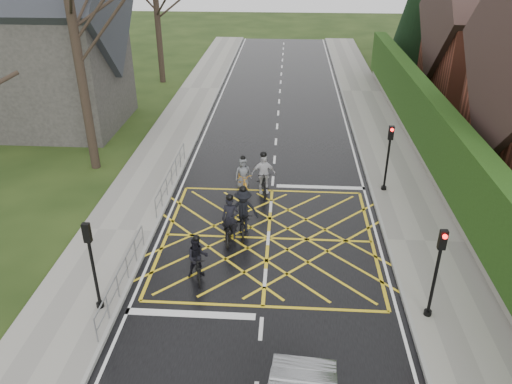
# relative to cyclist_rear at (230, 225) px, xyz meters

# --- Properties ---
(ground) EXTENTS (120.00, 120.00, 0.00)m
(ground) POSITION_rel_cyclist_rear_xyz_m (1.46, 0.16, -0.64)
(ground) COLOR black
(ground) RESTS_ON ground
(road) EXTENTS (9.00, 80.00, 0.01)m
(road) POSITION_rel_cyclist_rear_xyz_m (1.46, 0.16, -0.63)
(road) COLOR black
(road) RESTS_ON ground
(sidewalk_right) EXTENTS (3.00, 80.00, 0.15)m
(sidewalk_right) POSITION_rel_cyclist_rear_xyz_m (7.46, 0.16, -0.56)
(sidewalk_right) COLOR gray
(sidewalk_right) RESTS_ON ground
(sidewalk_left) EXTENTS (3.00, 80.00, 0.15)m
(sidewalk_left) POSITION_rel_cyclist_rear_xyz_m (-4.54, 0.16, -0.56)
(sidewalk_left) COLOR gray
(sidewalk_left) RESTS_ON ground
(stone_wall) EXTENTS (0.50, 38.00, 0.70)m
(stone_wall) POSITION_rel_cyclist_rear_xyz_m (9.21, 6.16, -0.29)
(stone_wall) COLOR slate
(stone_wall) RESTS_ON ground
(hedge) EXTENTS (0.90, 38.00, 2.80)m
(hedge) POSITION_rel_cyclist_rear_xyz_m (9.21, 6.16, 1.46)
(hedge) COLOR #1A360E
(hedge) RESTS_ON stone_wall
(house_far) EXTENTS (9.80, 8.80, 10.30)m
(house_far) POSITION_rel_cyclist_rear_xyz_m (16.22, 18.16, 3.72)
(house_far) COLOR brown
(house_far) RESTS_ON ground
(conifer) EXTENTS (4.60, 4.60, 10.00)m
(conifer) POSITION_rel_cyclist_rear_xyz_m (12.21, 26.16, 4.36)
(conifer) COLOR black
(conifer) RESTS_ON ground
(church) EXTENTS (8.80, 7.80, 11.00)m
(church) POSITION_rel_cyclist_rear_xyz_m (-12.07, 12.16, 4.29)
(church) COLOR #2D2B28
(church) RESTS_ON ground
(tree_near) EXTENTS (9.24, 9.24, 11.44)m
(tree_near) POSITION_rel_cyclist_rear_xyz_m (-7.54, 6.16, 7.28)
(tree_near) COLOR black
(tree_near) RESTS_ON ground
(railing_south) EXTENTS (0.05, 5.04, 1.03)m
(railing_south) POSITION_rel_cyclist_rear_xyz_m (-3.19, -3.34, 0.14)
(railing_south) COLOR slate
(railing_south) RESTS_ON ground
(railing_north) EXTENTS (0.05, 6.04, 1.03)m
(railing_north) POSITION_rel_cyclist_rear_xyz_m (-3.19, 4.16, 0.15)
(railing_north) COLOR slate
(railing_north) RESTS_ON ground
(traffic_light_ne) EXTENTS (0.24, 0.31, 3.21)m
(traffic_light_ne) POSITION_rel_cyclist_rear_xyz_m (6.56, 4.36, 1.03)
(traffic_light_ne) COLOR black
(traffic_light_ne) RESTS_ON ground
(traffic_light_se) EXTENTS (0.24, 0.31, 3.21)m
(traffic_light_se) POSITION_rel_cyclist_rear_xyz_m (6.56, -4.04, 1.03)
(traffic_light_se) COLOR black
(traffic_light_se) RESTS_ON ground
(traffic_light_sw) EXTENTS (0.24, 0.31, 3.21)m
(traffic_light_sw) POSITION_rel_cyclist_rear_xyz_m (-3.64, -4.33, 1.03)
(traffic_light_sw) COLOR black
(traffic_light_sw) RESTS_ON ground
(cyclist_rear) EXTENTS (0.74, 2.03, 1.96)m
(cyclist_rear) POSITION_rel_cyclist_rear_xyz_m (0.00, 0.00, 0.00)
(cyclist_rear) COLOR black
(cyclist_rear) RESTS_ON ground
(cyclist_back) EXTENTS (0.87, 1.74, 1.68)m
(cyclist_back) POSITION_rel_cyclist_rear_xyz_m (-0.85, -2.43, -0.00)
(cyclist_back) COLOR black
(cyclist_back) RESTS_ON ground
(cyclist_mid) EXTENTS (1.25, 2.12, 2.01)m
(cyclist_mid) POSITION_rel_cyclist_rear_xyz_m (0.45, 0.62, 0.10)
(cyclist_mid) COLOR black
(cyclist_mid) RESTS_ON ground
(cyclist_front) EXTENTS (1.15, 2.09, 2.03)m
(cyclist_front) POSITION_rel_cyclist_rear_xyz_m (1.06, 3.93, 0.11)
(cyclist_front) COLOR black
(cyclist_front) RESTS_ON ground
(cyclist_lead) EXTENTS (1.07, 1.80, 1.66)m
(cyclist_lead) POSITION_rel_cyclist_rear_xyz_m (0.12, 4.29, -0.06)
(cyclist_lead) COLOR orange
(cyclist_lead) RESTS_ON ground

